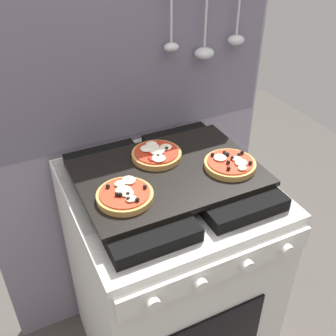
% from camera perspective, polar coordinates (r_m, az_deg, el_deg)
% --- Properties ---
extents(kitchen_backsplash, '(1.10, 0.09, 1.55)m').
position_cam_1_polar(kitchen_backsplash, '(1.54, -5.35, 2.14)').
color(kitchen_backsplash, gray).
rests_on(kitchen_backsplash, ground_plane).
extents(stove, '(0.60, 0.64, 0.90)m').
position_cam_1_polar(stove, '(1.53, 0.03, -14.86)').
color(stove, white).
rests_on(stove, ground_plane).
extents(baking_tray, '(0.54, 0.38, 0.02)m').
position_cam_1_polar(baking_tray, '(1.22, 0.00, -0.70)').
color(baking_tray, black).
rests_on(baking_tray, stove).
extents(pizza_left, '(0.16, 0.16, 0.03)m').
position_cam_1_polar(pizza_left, '(1.11, -6.06, -3.74)').
color(pizza_left, tan).
rests_on(pizza_left, baking_tray).
extents(pizza_right, '(0.16, 0.16, 0.03)m').
position_cam_1_polar(pizza_right, '(1.24, 8.76, 0.61)').
color(pizza_right, tan).
rests_on(pizza_right, baking_tray).
extents(pizza_center, '(0.16, 0.16, 0.03)m').
position_cam_1_polar(pizza_center, '(1.27, -1.74, 2.03)').
color(pizza_center, '#C18947').
rests_on(pizza_center, baking_tray).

